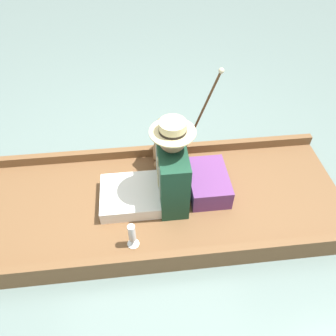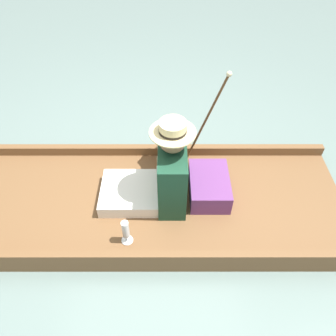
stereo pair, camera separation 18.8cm
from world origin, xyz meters
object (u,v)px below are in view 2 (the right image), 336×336
at_px(teddy_bear, 167,145).
at_px(walking_cane, 209,113).
at_px(seated_person, 161,175).
at_px(wine_glass, 126,230).

height_order(teddy_bear, walking_cane, walking_cane).
bearing_deg(walking_cane, teddy_bear, 99.03).
distance_m(seated_person, walking_cane, 0.65).
relative_size(seated_person, walking_cane, 0.87).
distance_m(seated_person, wine_glass, 0.50).
xyz_separation_m(wine_glass, walking_cane, (0.87, -0.63, 0.38)).
bearing_deg(seated_person, teddy_bear, -8.86).
bearing_deg(seated_person, wine_glass, 146.87).
bearing_deg(teddy_bear, wine_glass, 160.36).
bearing_deg(walking_cane, wine_glass, 143.77).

